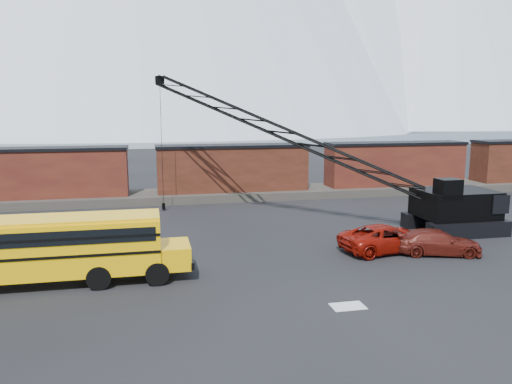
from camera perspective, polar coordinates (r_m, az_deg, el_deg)
ground at (r=24.93m, az=5.82°, el=-9.52°), size 160.00×160.00×0.00m
gravel_berm at (r=45.66m, az=-2.66°, el=-0.23°), size 120.00×5.00×0.70m
boxcar_west_near at (r=45.54m, az=-22.98°, el=2.06°), size 13.70×3.10×4.17m
boxcar_mid at (r=45.31m, az=-2.69°, el=2.78°), size 13.70×3.10×4.17m
boxcar_east_near at (r=50.44m, az=15.57°, el=3.14°), size 13.70×3.10×4.17m
snow_patch at (r=21.59m, az=10.45°, el=-12.72°), size 1.40×0.90×0.02m
school_bus at (r=24.96m, az=-21.69°, el=-5.85°), size 11.65×2.65×3.19m
red_pickup at (r=29.66m, az=14.72°, el=-5.12°), size 5.87×3.39×1.54m
maroon_suv at (r=29.94m, az=20.04°, el=-5.41°), size 5.12×3.19×1.38m
crawler_crane at (r=35.71m, az=3.40°, el=6.62°), size 21.97×13.56×10.75m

